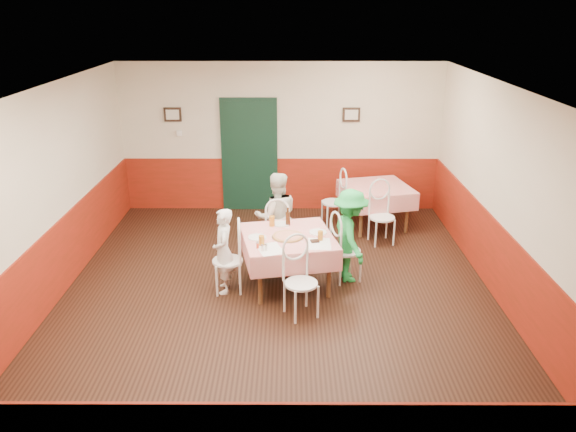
{
  "coord_description": "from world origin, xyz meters",
  "views": [
    {
      "loc": [
        0.16,
        -6.88,
        3.78
      ],
      "look_at": [
        0.14,
        0.29,
        1.05
      ],
      "focal_mm": 35.0,
      "sensor_mm": 36.0,
      "label": 1
    }
  ],
  "objects_px": {
    "glass_b": "(320,236)",
    "glass_c": "(272,221)",
    "chair_second_a": "(334,202)",
    "chair_right": "(346,251)",
    "wallet": "(315,241)",
    "diner_right": "(350,236)",
    "second_table": "(375,206)",
    "chair_second_b": "(382,218)",
    "chair_near": "(301,284)",
    "diner_left": "(224,251)",
    "chair_far": "(277,233)",
    "glass_a": "(262,241)",
    "chair_left": "(228,261)",
    "diner_far": "(277,217)",
    "main_table": "(288,261)",
    "pizza": "(288,236)",
    "beer_bottle": "(288,217)"
  },
  "relations": [
    {
      "from": "glass_b",
      "to": "glass_c",
      "type": "bearing_deg",
      "value": 142.41
    },
    {
      "from": "chair_second_a",
      "to": "glass_b",
      "type": "height_order",
      "value": "chair_second_a"
    },
    {
      "from": "chair_right",
      "to": "wallet",
      "type": "height_order",
      "value": "chair_right"
    },
    {
      "from": "chair_right",
      "to": "diner_right",
      "type": "distance_m",
      "value": 0.24
    },
    {
      "from": "chair_second_a",
      "to": "second_table",
      "type": "bearing_deg",
      "value": 76.6
    },
    {
      "from": "chair_second_b",
      "to": "glass_c",
      "type": "distance_m",
      "value": 2.16
    },
    {
      "from": "chair_near",
      "to": "diner_left",
      "type": "relative_size",
      "value": 0.74
    },
    {
      "from": "chair_far",
      "to": "glass_a",
      "type": "height_order",
      "value": "chair_far"
    },
    {
      "from": "second_table",
      "to": "chair_near",
      "type": "height_order",
      "value": "chair_near"
    },
    {
      "from": "chair_second_b",
      "to": "wallet",
      "type": "distance_m",
      "value": 2.12
    },
    {
      "from": "chair_second_b",
      "to": "diner_right",
      "type": "xyz_separation_m",
      "value": [
        -0.67,
        -1.33,
        0.23
      ]
    },
    {
      "from": "chair_near",
      "to": "glass_a",
      "type": "bearing_deg",
      "value": 110.61
    },
    {
      "from": "diner_left",
      "to": "chair_left",
      "type": "bearing_deg",
      "value": 94.61
    },
    {
      "from": "chair_second_b",
      "to": "wallet",
      "type": "bearing_deg",
      "value": -138.06
    },
    {
      "from": "chair_left",
      "to": "diner_far",
      "type": "height_order",
      "value": "diner_far"
    },
    {
      "from": "main_table",
      "to": "diner_far",
      "type": "bearing_deg",
      "value": 101.52
    },
    {
      "from": "glass_a",
      "to": "glass_b",
      "type": "relative_size",
      "value": 1.05
    },
    {
      "from": "second_table",
      "to": "wallet",
      "type": "xyz_separation_m",
      "value": [
        -1.19,
        -2.47,
        0.4
      ]
    },
    {
      "from": "glass_a",
      "to": "diner_far",
      "type": "xyz_separation_m",
      "value": [
        0.17,
        1.22,
        -0.13
      ]
    },
    {
      "from": "main_table",
      "to": "wallet",
      "type": "bearing_deg",
      "value": -30.96
    },
    {
      "from": "diner_left",
      "to": "diner_far",
      "type": "height_order",
      "value": "diner_far"
    },
    {
      "from": "pizza",
      "to": "diner_far",
      "type": "bearing_deg",
      "value": 100.74
    },
    {
      "from": "chair_second_b",
      "to": "main_table",
      "type": "bearing_deg",
      "value": -149.31
    },
    {
      "from": "glass_a",
      "to": "wallet",
      "type": "relative_size",
      "value": 1.26
    },
    {
      "from": "chair_right",
      "to": "glass_c",
      "type": "height_order",
      "value": "glass_c"
    },
    {
      "from": "chair_near",
      "to": "diner_far",
      "type": "height_order",
      "value": "diner_far"
    },
    {
      "from": "chair_left",
      "to": "chair_near",
      "type": "bearing_deg",
      "value": 49.53
    },
    {
      "from": "chair_second_b",
      "to": "wallet",
      "type": "xyz_separation_m",
      "value": [
        -1.19,
        -1.72,
        0.32
      ]
    },
    {
      "from": "second_table",
      "to": "glass_b",
      "type": "xyz_separation_m",
      "value": [
        -1.12,
        -2.42,
        0.45
      ]
    },
    {
      "from": "main_table",
      "to": "chair_left",
      "type": "bearing_deg",
      "value": -168.48
    },
    {
      "from": "second_table",
      "to": "chair_near",
      "type": "bearing_deg",
      "value": -114.15
    },
    {
      "from": "chair_second_a",
      "to": "glass_a",
      "type": "distance_m",
      "value": 2.86
    },
    {
      "from": "second_table",
      "to": "chair_far",
      "type": "height_order",
      "value": "chair_far"
    },
    {
      "from": "chair_far",
      "to": "beer_bottle",
      "type": "height_order",
      "value": "beer_bottle"
    },
    {
      "from": "beer_bottle",
      "to": "main_table",
      "type": "bearing_deg",
      "value": -89.56
    },
    {
      "from": "chair_near",
      "to": "diner_far",
      "type": "xyz_separation_m",
      "value": [
        -0.35,
        1.71,
        0.25
      ]
    },
    {
      "from": "pizza",
      "to": "glass_a",
      "type": "height_order",
      "value": "glass_a"
    },
    {
      "from": "glass_c",
      "to": "wallet",
      "type": "xyz_separation_m",
      "value": [
        0.6,
        -0.58,
        -0.06
      ]
    },
    {
      "from": "glass_c",
      "to": "chair_second_a",
      "type": "bearing_deg",
      "value": 61.34
    },
    {
      "from": "main_table",
      "to": "chair_second_a",
      "type": "relative_size",
      "value": 1.36
    },
    {
      "from": "beer_bottle",
      "to": "wallet",
      "type": "height_order",
      "value": "beer_bottle"
    },
    {
      "from": "chair_left",
      "to": "glass_b",
      "type": "relative_size",
      "value": 6.82
    },
    {
      "from": "chair_right",
      "to": "glass_c",
      "type": "relative_size",
      "value": 6.06
    },
    {
      "from": "main_table",
      "to": "pizza",
      "type": "relative_size",
      "value": 2.93
    },
    {
      "from": "chair_second_a",
      "to": "glass_a",
      "type": "height_order",
      "value": "chair_second_a"
    },
    {
      "from": "glass_a",
      "to": "diner_right",
      "type": "xyz_separation_m",
      "value": [
        1.23,
        0.52,
        -0.15
      ]
    },
    {
      "from": "diner_left",
      "to": "diner_right",
      "type": "height_order",
      "value": "diner_right"
    },
    {
      "from": "chair_near",
      "to": "pizza",
      "type": "distance_m",
      "value": 0.86
    },
    {
      "from": "chair_far",
      "to": "beer_bottle",
      "type": "bearing_deg",
      "value": 108.05
    },
    {
      "from": "second_table",
      "to": "chair_right",
      "type": "height_order",
      "value": "chair_right"
    }
  ]
}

